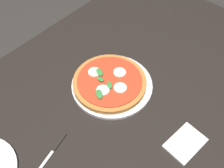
% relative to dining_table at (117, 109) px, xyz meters
% --- Properties ---
extents(ground_plane, '(6.00, 6.00, 0.00)m').
position_rel_dining_table_xyz_m(ground_plane, '(0.00, 0.00, -0.62)').
color(ground_plane, '#2D2B28').
extents(dining_table, '(1.56, 1.00, 0.70)m').
position_rel_dining_table_xyz_m(dining_table, '(0.00, 0.00, 0.00)').
color(dining_table, black).
rests_on(dining_table, ground_plane).
extents(serving_tray, '(0.31, 0.31, 0.01)m').
position_rel_dining_table_xyz_m(serving_tray, '(0.03, 0.05, 0.09)').
color(serving_tray, silver).
rests_on(serving_tray, dining_table).
extents(pizza, '(0.28, 0.28, 0.03)m').
position_rel_dining_table_xyz_m(pizza, '(0.02, 0.06, 0.10)').
color(pizza, '#B27033').
rests_on(pizza, serving_tray).
extents(napkin, '(0.14, 0.11, 0.01)m').
position_rel_dining_table_xyz_m(napkin, '(0.00, -0.29, 0.08)').
color(napkin, white).
rests_on(napkin, dining_table).
extents(knife, '(0.18, 0.05, 0.01)m').
position_rel_dining_table_xyz_m(knife, '(-0.29, 0.02, 0.08)').
color(knife, black).
rests_on(knife, dining_table).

